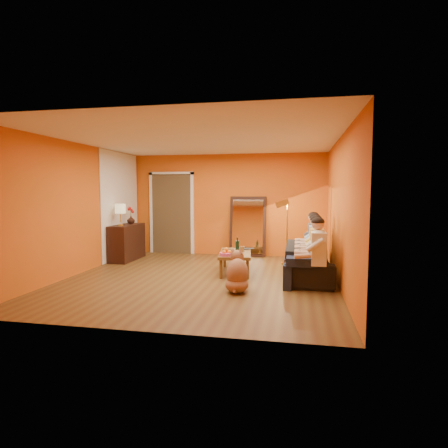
% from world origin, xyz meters
% --- Properties ---
extents(room_shell, '(5.00, 5.50, 2.60)m').
position_xyz_m(room_shell, '(0.00, 0.37, 1.30)').
color(room_shell, brown).
rests_on(room_shell, ground).
extents(white_accent, '(0.02, 1.90, 2.58)m').
position_xyz_m(white_accent, '(-2.48, 1.75, 1.30)').
color(white_accent, white).
rests_on(white_accent, wall_left).
extents(doorway_recess, '(1.06, 0.30, 2.10)m').
position_xyz_m(doorway_recess, '(-1.50, 2.83, 1.05)').
color(doorway_recess, '#3F2D19').
rests_on(doorway_recess, floor).
extents(door_jamb_left, '(0.08, 0.06, 2.20)m').
position_xyz_m(door_jamb_left, '(-2.07, 2.71, 1.05)').
color(door_jamb_left, white).
rests_on(door_jamb_left, wall_back).
extents(door_jamb_right, '(0.08, 0.06, 2.20)m').
position_xyz_m(door_jamb_right, '(-0.93, 2.71, 1.05)').
color(door_jamb_right, white).
rests_on(door_jamb_right, wall_back).
extents(door_header, '(1.22, 0.06, 0.08)m').
position_xyz_m(door_header, '(-1.50, 2.71, 2.12)').
color(door_header, white).
rests_on(door_header, wall_back).
extents(mirror_frame, '(0.92, 0.27, 1.51)m').
position_xyz_m(mirror_frame, '(0.55, 2.63, 0.76)').
color(mirror_frame, black).
rests_on(mirror_frame, floor).
extents(mirror_glass, '(0.78, 0.21, 1.35)m').
position_xyz_m(mirror_glass, '(0.55, 2.59, 0.76)').
color(mirror_glass, white).
rests_on(mirror_glass, mirror_frame).
extents(sideboard, '(0.44, 1.18, 0.85)m').
position_xyz_m(sideboard, '(-2.24, 1.55, 0.42)').
color(sideboard, black).
rests_on(sideboard, floor).
extents(table_lamp, '(0.24, 0.24, 0.51)m').
position_xyz_m(table_lamp, '(-2.24, 1.25, 1.10)').
color(table_lamp, beige).
rests_on(table_lamp, sideboard).
extents(sofa, '(2.15, 0.84, 0.63)m').
position_xyz_m(sofa, '(2.00, 0.53, 0.31)').
color(sofa, black).
rests_on(sofa, floor).
extents(coffee_table, '(0.77, 1.29, 0.42)m').
position_xyz_m(coffee_table, '(0.56, 0.63, 0.21)').
color(coffee_table, brown).
rests_on(coffee_table, floor).
extents(floor_lamp, '(0.33, 0.28, 1.44)m').
position_xyz_m(floor_lamp, '(1.56, 1.69, 0.72)').
color(floor_lamp, gold).
rests_on(floor_lamp, floor).
extents(dog, '(0.50, 0.66, 0.70)m').
position_xyz_m(dog, '(0.83, -0.78, 0.35)').
color(dog, '#8F5D40').
rests_on(dog, floor).
extents(person_far_left, '(0.70, 0.44, 1.22)m').
position_xyz_m(person_far_left, '(2.13, -0.47, 0.61)').
color(person_far_left, beige).
rests_on(person_far_left, sofa).
extents(person_mid_left, '(0.70, 0.44, 1.22)m').
position_xyz_m(person_mid_left, '(2.13, 0.08, 0.61)').
color(person_mid_left, gold).
rests_on(person_mid_left, sofa).
extents(person_mid_right, '(0.70, 0.44, 1.22)m').
position_xyz_m(person_mid_right, '(2.13, 0.63, 0.61)').
color(person_mid_right, '#8FB3DE').
rests_on(person_mid_right, sofa).
extents(person_far_right, '(0.70, 0.44, 1.22)m').
position_xyz_m(person_far_right, '(2.13, 1.18, 0.61)').
color(person_far_right, '#37363C').
rests_on(person_far_right, sofa).
extents(fruit_bowl, '(0.26, 0.26, 0.16)m').
position_xyz_m(fruit_bowl, '(0.46, 0.18, 0.50)').
color(fruit_bowl, '#CC4881').
rests_on(fruit_bowl, coffee_table).
extents(wine_bottle, '(0.07, 0.07, 0.31)m').
position_xyz_m(wine_bottle, '(0.61, 0.58, 0.58)').
color(wine_bottle, black).
rests_on(wine_bottle, coffee_table).
extents(tumbler, '(0.12, 0.12, 0.10)m').
position_xyz_m(tumbler, '(0.68, 0.75, 0.47)').
color(tumbler, '#B27F3F').
rests_on(tumbler, coffee_table).
extents(laptop, '(0.38, 0.29, 0.03)m').
position_xyz_m(laptop, '(0.74, 0.98, 0.43)').
color(laptop, black).
rests_on(laptop, coffee_table).
extents(book_lower, '(0.27, 0.32, 0.03)m').
position_xyz_m(book_lower, '(0.38, 0.43, 0.43)').
color(book_lower, black).
rests_on(book_lower, coffee_table).
extents(book_mid, '(0.22, 0.27, 0.02)m').
position_xyz_m(book_mid, '(0.39, 0.44, 0.46)').
color(book_mid, red).
rests_on(book_mid, book_lower).
extents(book_upper, '(0.27, 0.29, 0.02)m').
position_xyz_m(book_upper, '(0.38, 0.42, 0.48)').
color(book_upper, black).
rests_on(book_upper, book_mid).
extents(vase, '(0.19, 0.19, 0.20)m').
position_xyz_m(vase, '(-2.24, 1.80, 0.95)').
color(vase, black).
rests_on(vase, sideboard).
extents(flowers, '(0.17, 0.17, 0.42)m').
position_xyz_m(flowers, '(-2.24, 1.80, 1.18)').
color(flowers, red).
rests_on(flowers, vase).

